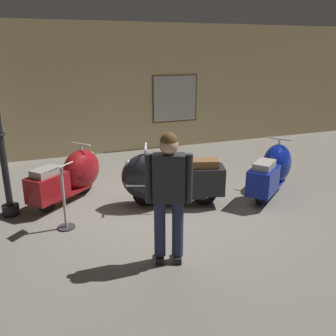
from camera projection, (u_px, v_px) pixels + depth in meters
The scene contains 7 objects.
ground_plane at pixel (175, 207), 6.62m from camera, with size 60.00×60.00×0.00m, color slate.
showroom_back_wall at pixel (114, 90), 9.69m from camera, with size 18.00×0.63×3.41m.
scooter_0 at pixel (72, 175), 6.85m from camera, with size 1.58×1.46×1.02m.
scooter_1 at pixel (165, 179), 6.54m from camera, with size 1.92×1.08×1.13m.
scooter_2 at pixel (273, 169), 7.15m from camera, with size 1.65×1.45×1.05m.
visitor_0 at pixel (169, 190), 4.62m from camera, with size 0.57×0.39×1.78m.
info_stanchion at pixel (64, 202), 5.69m from camera, with size 0.38×0.39×1.10m.
Camera 1 is at (-2.26, -5.63, 2.74)m, focal length 38.77 mm.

